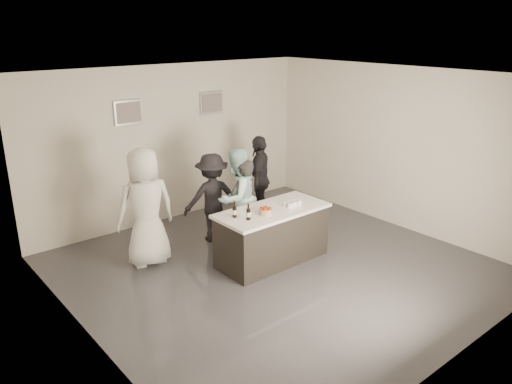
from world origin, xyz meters
TOP-DOWN VIEW (x-y plane):
  - floor at (0.00, 0.00)m, footprint 6.00×6.00m
  - ceiling at (0.00, 0.00)m, footprint 6.00×6.00m
  - wall_back at (0.00, 3.00)m, footprint 6.00×0.04m
  - wall_front at (0.00, -3.00)m, footprint 6.00×0.04m
  - wall_left at (-3.00, 0.00)m, footprint 0.04×6.00m
  - wall_right at (3.00, 0.00)m, footprint 0.04×6.00m
  - picture_left at (-0.90, 2.97)m, footprint 0.54×0.04m
  - picture_right at (0.90, 2.97)m, footprint 0.54×0.04m
  - bar_counter at (0.13, 0.25)m, footprint 1.86×0.86m
  - cake at (-0.10, 0.16)m, footprint 0.21×0.21m
  - beer_bottle_a at (-0.55, 0.35)m, footprint 0.07×0.07m
  - beer_bottle_b at (-0.44, 0.15)m, footprint 0.07×0.07m
  - tumbler_cluster at (0.50, 0.17)m, footprint 0.30×0.19m
  - candles at (-0.23, -0.03)m, footprint 0.24×0.08m
  - person_main_black at (0.13, 0.97)m, footprint 0.58×0.39m
  - person_main_blue at (0.08, 1.10)m, footprint 0.97×0.83m
  - person_guest_left at (-1.46, 1.46)m, footprint 1.01×0.74m
  - person_guest_right at (1.14, 1.75)m, footprint 1.02×0.97m
  - person_guest_back at (-0.11, 1.57)m, footprint 1.16×0.90m

SIDE VIEW (x-z plane):
  - floor at x=0.00m, z-range 0.00..0.00m
  - bar_counter at x=0.13m, z-range 0.00..0.90m
  - person_main_black at x=0.13m, z-range 0.00..1.57m
  - person_guest_back at x=-0.11m, z-range 0.00..1.59m
  - person_guest_right at x=1.14m, z-range 0.00..1.70m
  - person_main_blue at x=0.08m, z-range 0.00..1.74m
  - candles at x=-0.23m, z-range 0.90..0.91m
  - cake at x=-0.10m, z-range 0.90..0.98m
  - tumbler_cluster at x=0.50m, z-range 0.90..0.98m
  - person_guest_left at x=-1.46m, z-range 0.00..1.92m
  - beer_bottle_a at x=-0.55m, z-range 0.90..1.16m
  - beer_bottle_b at x=-0.44m, z-range 0.90..1.16m
  - wall_back at x=0.00m, z-range 0.00..3.00m
  - wall_front at x=0.00m, z-range 0.00..3.00m
  - wall_left at x=-3.00m, z-range 0.00..3.00m
  - wall_right at x=3.00m, z-range 0.00..3.00m
  - picture_left at x=-0.90m, z-range 1.98..2.42m
  - picture_right at x=0.90m, z-range 1.98..2.42m
  - ceiling at x=0.00m, z-range 3.00..3.00m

